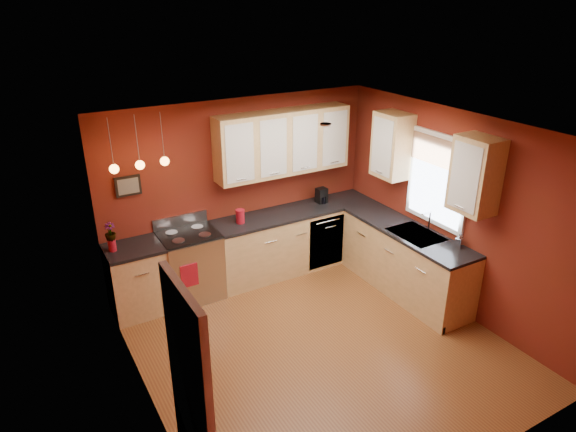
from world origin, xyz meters
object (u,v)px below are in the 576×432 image
red_canister (240,216)px  sink (416,236)px  soap_pump (459,240)px  gas_range (191,265)px  coffee_maker (322,196)px

red_canister → sink: bearing=-38.8°
sink → soap_pump: size_ratio=3.74×
gas_range → red_canister: red_canister is taller
coffee_maker → sink: bearing=-76.4°
sink → coffee_maker: (-0.47, 1.56, 0.13)m
gas_range → red_canister: 0.94m
gas_range → coffee_maker: size_ratio=4.88×
sink → gas_range: bearing=150.2°
sink → red_canister: bearing=141.2°
gas_range → red_canister: size_ratio=5.72×
red_canister → coffee_maker: 1.39m
sink → coffee_maker: size_ratio=3.08×
coffee_maker → soap_pump: 2.21m
sink → soap_pump: bearing=-71.0°
sink → red_canister: sink is taller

